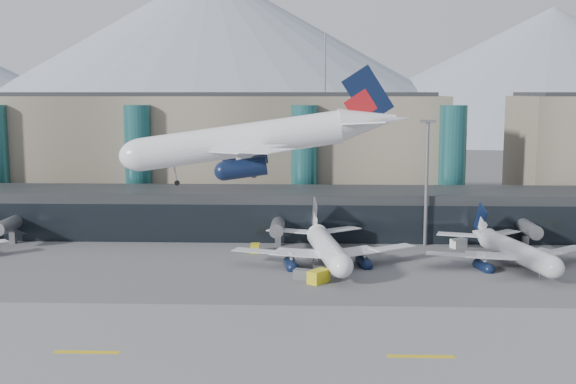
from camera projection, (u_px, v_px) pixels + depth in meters
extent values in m
plane|color=#515154|center=(262.00, 316.00, 100.92)|extent=(900.00, 900.00, 0.00)
cube|color=slate|center=(253.00, 354.00, 86.07)|extent=(400.00, 40.00, 0.04)
cube|color=gold|center=(87.00, 352.00, 86.77)|extent=(8.00, 1.00, 0.02)
cube|color=gold|center=(421.00, 356.00, 85.36)|extent=(8.00, 1.00, 0.02)
cube|color=black|center=(281.00, 212.00, 157.64)|extent=(170.00, 18.00, 10.00)
cube|color=black|center=(279.00, 224.00, 148.97)|extent=(170.00, 0.40, 8.00)
cylinder|color=slate|center=(12.00, 223.00, 148.80)|extent=(2.80, 14.00, 2.80)
cube|color=slate|center=(13.00, 237.00, 149.21)|extent=(1.20, 1.20, 2.40)
cylinder|color=slate|center=(278.00, 225.00, 146.86)|extent=(2.80, 14.00, 2.80)
cube|color=slate|center=(278.00, 239.00, 147.27)|extent=(1.20, 1.20, 2.40)
cylinder|color=slate|center=(526.00, 227.00, 145.10)|extent=(2.80, 14.00, 2.80)
cube|color=slate|center=(525.00, 241.00, 145.51)|extent=(1.20, 1.20, 2.40)
cube|color=gray|center=(191.00, 154.00, 188.81)|extent=(130.00, 30.00, 30.00)
cube|color=black|center=(190.00, 94.00, 186.67)|extent=(123.50, 28.00, 1.00)
cylinder|color=#235F62|center=(138.00, 163.00, 173.46)|extent=(6.40, 6.40, 28.00)
cylinder|color=#235F62|center=(304.00, 164.00, 172.05)|extent=(6.40, 6.40, 28.00)
cylinder|color=#235F62|center=(452.00, 165.00, 170.82)|extent=(6.40, 6.40, 28.00)
cylinder|color=slate|center=(325.00, 65.00, 184.40)|extent=(0.40, 0.40, 16.00)
cone|color=gray|center=(211.00, 55.00, 471.55)|extent=(400.00, 400.00, 110.00)
cone|color=gray|center=(550.00, 74.00, 465.53)|extent=(340.00, 340.00, 85.00)
cylinder|color=slate|center=(426.00, 185.00, 145.65)|extent=(0.70, 0.70, 25.00)
cube|color=slate|center=(428.00, 121.00, 143.88)|extent=(3.00, 1.20, 0.60)
cylinder|color=silver|center=(257.00, 128.00, 95.17)|extent=(26.69, 5.93, 4.39)
ellipsoid|color=silver|center=(157.00, 128.00, 94.87)|extent=(6.39, 4.74, 4.39)
cone|color=silver|center=(386.00, 126.00, 95.53)|extent=(7.81, 4.82, 4.39)
cube|color=silver|center=(271.00, 138.00, 85.95)|extent=(14.64, 19.70, 0.22)
cylinder|color=black|center=(259.00, 155.00, 88.47)|extent=(5.43, 2.72, 2.41)
cube|color=silver|center=(392.00, 126.00, 90.25)|extent=(8.35, 10.37, 0.18)
cube|color=silver|center=(271.00, 130.00, 104.68)|extent=(12.95, 19.95, 0.22)
cylinder|color=black|center=(261.00, 146.00, 102.70)|extent=(5.43, 2.72, 2.41)
cube|color=silver|center=(380.00, 123.00, 100.74)|extent=(7.54, 10.52, 0.18)
cube|color=black|center=(389.00, 99.00, 95.05)|extent=(6.56, 0.65, 7.72)
cube|color=maroon|center=(380.00, 109.00, 95.21)|extent=(4.39, 0.56, 4.22)
cylinder|color=slate|center=(187.00, 150.00, 95.35)|extent=(0.18, 0.18, 3.51)
cylinder|color=black|center=(187.00, 161.00, 95.56)|extent=(0.79, 0.32, 0.78)
cylinder|color=black|center=(266.00, 163.00, 93.19)|extent=(1.02, 0.45, 1.00)
cylinder|color=black|center=(266.00, 159.00, 98.41)|extent=(1.02, 0.45, 1.00)
cylinder|color=silver|center=(326.00, 240.00, 130.64)|extent=(7.70, 24.84, 4.06)
ellipsoid|color=silver|center=(338.00, 255.00, 118.59)|extent=(4.87, 6.23, 4.06)
cone|color=silver|center=(313.00, 223.00, 146.12)|extent=(5.07, 7.53, 4.06)
cube|color=silver|center=(371.00, 240.00, 133.46)|extent=(17.87, 14.66, 0.20)
cylinder|color=black|center=(361.00, 253.00, 132.13)|extent=(2.95, 5.18, 2.23)
cube|color=silver|center=(337.00, 222.00, 146.65)|extent=(9.39, 8.24, 0.16)
cube|color=silver|center=(277.00, 243.00, 131.46)|extent=(18.47, 10.64, 0.20)
cylinder|color=black|center=(289.00, 255.00, 130.61)|extent=(2.95, 5.18, 2.23)
cube|color=silver|center=(289.00, 223.00, 145.53)|extent=(9.75, 6.32, 0.16)
cube|color=slate|center=(313.00, 207.00, 146.01)|extent=(1.15, 6.03, 7.15)
cube|color=silver|center=(314.00, 214.00, 145.15)|extent=(0.89, 4.05, 3.91)
cylinder|color=slate|center=(334.00, 265.00, 122.57)|extent=(0.16, 0.16, 3.25)
cylinder|color=black|center=(334.00, 273.00, 122.77)|extent=(0.36, 0.75, 0.72)
cylinder|color=black|center=(338.00, 260.00, 132.52)|extent=(0.50, 0.97, 0.93)
cylinder|color=black|center=(312.00, 261.00, 131.96)|extent=(0.50, 0.97, 0.93)
cylinder|color=silver|center=(512.00, 243.00, 129.52)|extent=(8.55, 22.87, 3.74)
ellipsoid|color=silver|center=(545.00, 257.00, 118.51)|extent=(4.79, 5.93, 3.74)
cone|color=silver|center=(476.00, 227.00, 143.64)|extent=(5.05, 7.11, 3.74)
cube|color=silver|center=(548.00, 243.00, 132.63)|extent=(16.14, 14.18, 0.19)
cylinder|color=black|center=(541.00, 255.00, 131.28)|extent=(2.99, 4.86, 2.06)
cube|color=silver|center=(498.00, 225.00, 144.43)|extent=(8.48, 7.91, 0.15)
cube|color=silver|center=(466.00, 246.00, 129.72)|extent=(16.94, 8.85, 0.19)
cylinder|color=black|center=(479.00, 258.00, 129.08)|extent=(2.99, 4.86, 2.06)
cube|color=silver|center=(455.00, 227.00, 142.80)|extent=(8.95, 5.35, 0.15)
cube|color=black|center=(476.00, 212.00, 143.54)|extent=(1.43, 5.51, 6.59)
cube|color=silver|center=(478.00, 218.00, 142.75)|extent=(1.07, 3.71, 3.60)
cylinder|color=slate|center=(534.00, 267.00, 122.15)|extent=(0.15, 0.15, 3.00)
cylinder|color=black|center=(533.00, 274.00, 122.33)|extent=(0.38, 0.70, 0.66)
cylinder|color=black|center=(520.00, 262.00, 131.38)|extent=(0.51, 0.91, 0.85)
cylinder|color=black|center=(497.00, 263.00, 130.57)|extent=(0.51, 0.91, 0.85)
cube|color=gold|center=(255.00, 248.00, 140.89)|extent=(1.76, 2.82, 1.62)
cube|color=#4F4F54|center=(303.00, 274.00, 120.41)|extent=(3.44, 2.56, 1.70)
cube|color=silver|center=(459.00, 243.00, 145.04)|extent=(3.64, 3.22, 1.84)
cube|color=silver|center=(320.00, 255.00, 134.93)|extent=(2.37, 3.10, 1.60)
cube|color=gold|center=(319.00, 276.00, 118.30)|extent=(3.94, 4.32, 2.14)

